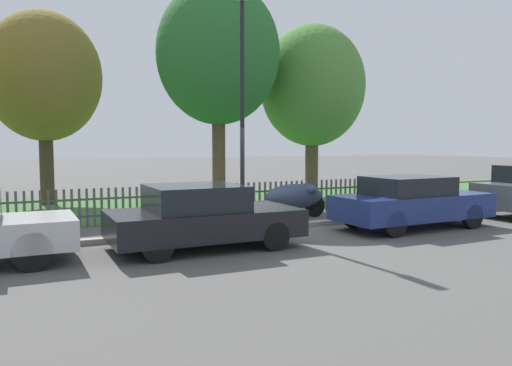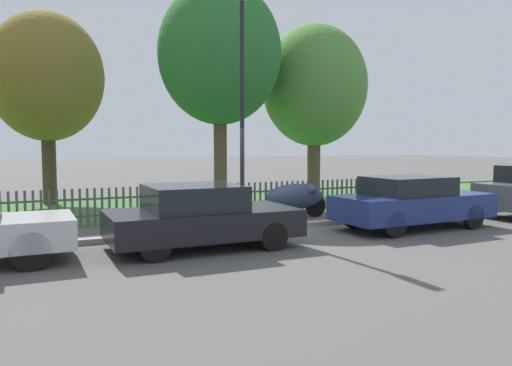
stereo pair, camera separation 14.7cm
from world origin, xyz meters
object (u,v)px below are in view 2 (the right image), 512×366
at_px(parked_car_red_compact, 412,202).
at_px(tree_behind_motorcycle, 46,77).
at_px(tree_far_left, 314,86).
at_px(tree_mid_park, 220,54).
at_px(covered_motorcycle, 296,197).
at_px(parked_car_navy_estate, 200,216).
at_px(street_lamp, 244,82).

bearing_deg(parked_car_red_compact, tree_behind_motorcycle, 128.67).
xyz_separation_m(parked_car_red_compact, tree_far_left, (1.62, 7.34, 3.66)).
xyz_separation_m(tree_mid_park, tree_far_left, (4.18, 0.69, -0.81)).
bearing_deg(covered_motorcycle, parked_car_navy_estate, -145.68).
distance_m(parked_car_red_compact, tree_mid_park, 8.41).
distance_m(parked_car_navy_estate, tree_far_left, 10.86).
bearing_deg(tree_far_left, street_lamp, -134.17).
height_order(tree_behind_motorcycle, tree_mid_park, tree_mid_park).
relative_size(parked_car_navy_estate, tree_mid_park, 0.50).
height_order(parked_car_red_compact, tree_far_left, tree_far_left).
bearing_deg(tree_behind_motorcycle, street_lamp, -60.62).
bearing_deg(parked_car_navy_estate, street_lamp, 46.14).
height_order(parked_car_navy_estate, parked_car_red_compact, parked_car_red_compact).
relative_size(tree_mid_park, tree_far_left, 1.13).
bearing_deg(parked_car_red_compact, covered_motorcycle, 121.79).
bearing_deg(tree_mid_park, street_lamp, -103.89).
distance_m(covered_motorcycle, tree_mid_park, 6.07).
distance_m(parked_car_navy_estate, tree_mid_park, 8.53).
bearing_deg(street_lamp, parked_car_red_compact, -25.68).
bearing_deg(parked_car_navy_estate, tree_far_left, 45.96).
bearing_deg(covered_motorcycle, tree_mid_park, 99.55).
xyz_separation_m(parked_car_navy_estate, tree_behind_motorcycle, (-2.45, 9.24, 3.73)).
distance_m(parked_car_red_compact, covered_motorcycle, 3.21).
height_order(parked_car_red_compact, tree_mid_park, tree_mid_park).
distance_m(tree_mid_park, tree_far_left, 4.31).
bearing_deg(tree_far_left, covered_motorcycle, -126.13).
height_order(covered_motorcycle, street_lamp, street_lamp).
bearing_deg(tree_mid_park, parked_car_red_compact, -68.95).
distance_m(tree_mid_park, street_lamp, 5.21).
bearing_deg(covered_motorcycle, street_lamp, -157.70).
xyz_separation_m(parked_car_red_compact, tree_behind_motorcycle, (-7.94, 9.24, 3.71)).
xyz_separation_m(covered_motorcycle, tree_far_left, (3.41, 4.67, 3.71)).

